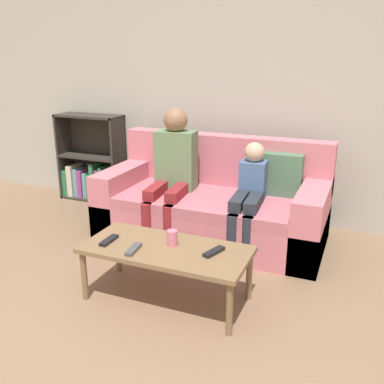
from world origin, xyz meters
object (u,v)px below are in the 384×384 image
couch (214,206)px  tv_remote_1 (109,240)px  tv_remote_2 (133,249)px  coffee_table (166,253)px  cup_near (172,238)px  bookshelf (91,167)px  tv_remote_0 (214,252)px  person_child (249,192)px  person_adult (173,165)px

couch → tv_remote_1: 1.21m
couch → tv_remote_2: (-0.10, -1.22, 0.10)m
coffee_table → cup_near: size_ratio=10.55×
couch → bookshelf: bookshelf is taller
tv_remote_1 → tv_remote_2: (0.22, -0.06, 0.00)m
couch → cup_near: size_ratio=18.91×
tv_remote_0 → tv_remote_2: size_ratio=1.01×
tv_remote_0 → couch: bearing=128.5°
coffee_table → cup_near: bearing=65.8°
couch → person_child: (0.35, -0.15, 0.21)m
tv_remote_0 → tv_remote_1: 0.71m
coffee_table → person_child: (0.28, 0.95, 0.16)m
tv_remote_1 → couch: bearing=74.1°
cup_near → tv_remote_1: size_ratio=0.60×
bookshelf → tv_remote_2: 2.29m
person_adult → bookshelf: bearing=150.9°
coffee_table → person_adult: size_ratio=0.96×
coffee_table → tv_remote_1: tv_remote_1 is taller
couch → coffee_table: size_ratio=1.79×
bookshelf → coffee_table: bookshelf is taller
coffee_table → person_child: person_child is taller
bookshelf → tv_remote_2: (1.53, -1.70, 0.03)m
couch → tv_remote_2: bearing=-94.6°
cup_near → tv_remote_0: (0.29, -0.01, -0.04)m
coffee_table → tv_remote_0: size_ratio=6.11×
couch → tv_remote_0: bearing=-70.2°
couch → bookshelf: bearing=163.6°
person_adult → tv_remote_0: 1.24m
person_adult → tv_remote_1: 1.11m
couch → person_adult: person_adult is taller
tv_remote_0 → tv_remote_1: (-0.70, -0.11, 0.00)m
bookshelf → coffee_table: (1.70, -1.58, -0.02)m
couch → person_child: size_ratio=2.21×
couch → tv_remote_0: size_ratio=10.95×
cup_near → tv_remote_2: bearing=-137.8°
coffee_table → couch: bearing=93.7°
bookshelf → tv_remote_0: (2.01, -1.54, 0.03)m
person_child → tv_remote_0: (0.03, -0.91, -0.11)m
tv_remote_2 → coffee_table: bearing=29.4°
cup_near → tv_remote_1: cup_near is taller
bookshelf → tv_remote_1: bookshelf is taller
bookshelf → tv_remote_1: 2.11m
bookshelf → tv_remote_1: (1.31, -1.65, 0.03)m
person_adult → tv_remote_0: bearing=-58.2°
person_adult → person_child: person_adult is taller
bookshelf → coffee_table: size_ratio=0.87×
bookshelf → tv_remote_0: bookshelf is taller
bookshelf → person_adult: bearing=-23.9°
bookshelf → person_child: 2.08m
couch → coffee_table: 1.10m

